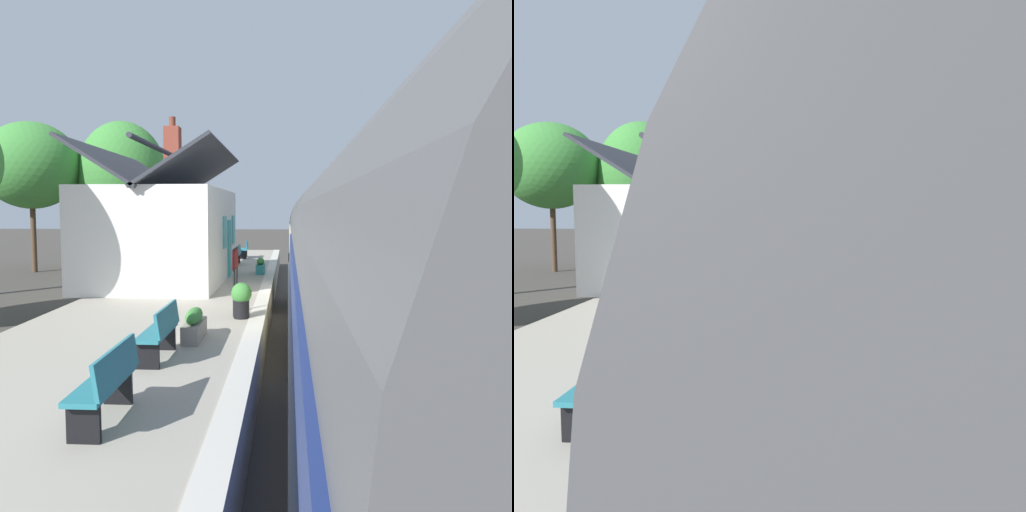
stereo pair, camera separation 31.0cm
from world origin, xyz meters
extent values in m
plane|color=#423D38|center=(0.00, 0.00, 0.00)|extent=(160.00, 160.00, 0.00)
cube|color=#A39B8C|center=(0.00, 3.61, 0.50)|extent=(32.00, 5.23, 0.99)
cube|color=beige|center=(0.00, 1.18, 1.00)|extent=(32.00, 0.36, 0.02)
cube|color=gray|center=(0.00, -1.62, 0.07)|extent=(52.00, 0.08, 0.14)
cube|color=gray|center=(0.00, -0.18, 0.07)|extent=(52.00, 0.08, 0.14)
cube|color=black|center=(-1.26, -0.90, 0.35)|extent=(8.79, 2.29, 0.70)
cube|color=beige|center=(-1.26, -0.90, 1.85)|extent=(9.55, 2.70, 2.30)
cylinder|color=#515154|center=(-1.26, -0.90, 3.00)|extent=(9.55, 2.65, 2.65)
cube|color=black|center=(-1.26, 0.47, 2.14)|extent=(8.12, 0.03, 0.80)
cylinder|color=black|center=(1.60, -0.90, 0.35)|extent=(0.70, 2.16, 0.70)
cylinder|color=black|center=(-4.13, -0.90, 0.35)|extent=(0.70, 2.16, 0.70)
cube|color=black|center=(3.53, -0.90, 2.25)|extent=(0.04, 2.16, 0.90)
cylinder|color=#F2EDCC|center=(3.55, -0.90, 1.27)|extent=(0.06, 0.24, 0.24)
cube|color=red|center=(3.59, -0.90, 0.82)|extent=(0.16, 2.56, 0.24)
cube|color=navy|center=(-11.17, -0.90, 1.85)|extent=(9.27, 2.70, 2.30)
cylinder|color=#515154|center=(-11.17, -0.90, 3.00)|extent=(9.27, 2.65, 2.65)
cube|color=black|center=(-11.17, 0.47, 2.14)|extent=(7.88, 0.03, 0.80)
cylinder|color=black|center=(-8.39, -0.90, 0.35)|extent=(0.70, 2.16, 0.70)
cube|color=white|center=(1.59, 4.75, 2.57)|extent=(7.51, 4.15, 3.17)
cube|color=#2D3038|center=(1.59, 3.71, 4.81)|extent=(8.01, 2.34, 1.52)
cube|color=#2D3038|center=(1.59, 5.79, 4.81)|extent=(8.01, 2.34, 1.52)
cylinder|color=#2D3038|center=(1.59, 4.75, 5.46)|extent=(8.01, 0.16, 0.16)
cube|color=brown|center=(2.91, 4.75, 5.33)|extent=(0.56, 0.56, 2.34)
cylinder|color=brown|center=(2.91, 4.75, 6.68)|extent=(0.24, 0.24, 0.36)
cube|color=teal|center=(2.85, 2.66, 2.04)|extent=(0.90, 0.06, 2.10)
cube|color=teal|center=(1.45, 2.66, 2.69)|extent=(0.80, 0.05, 1.10)
cube|color=teal|center=(4.25, 2.66, 2.69)|extent=(0.80, 0.05, 1.10)
cube|color=#26727F|center=(-8.01, 2.63, 1.44)|extent=(1.40, 0.41, 0.06)
cube|color=#26727F|center=(-8.01, 2.45, 1.67)|extent=(1.40, 0.11, 0.40)
cube|color=black|center=(-8.57, 2.63, 1.21)|extent=(0.06, 0.36, 0.44)
cube|color=black|center=(-7.45, 2.63, 1.21)|extent=(0.06, 0.36, 0.44)
cube|color=#26727F|center=(7.10, 2.88, 1.44)|extent=(1.40, 0.41, 0.06)
cube|color=#26727F|center=(7.10, 2.70, 1.67)|extent=(1.40, 0.12, 0.40)
cube|color=black|center=(6.54, 2.87, 1.21)|extent=(0.06, 0.36, 0.44)
cube|color=black|center=(7.66, 2.88, 1.21)|extent=(0.06, 0.36, 0.44)
cube|color=#26727F|center=(10.44, 2.79, 1.44)|extent=(1.42, 0.46, 0.06)
cube|color=#26727F|center=(10.44, 2.61, 1.67)|extent=(1.40, 0.16, 0.40)
cube|color=black|center=(9.88, 2.76, 1.21)|extent=(0.08, 0.36, 0.44)
cube|color=black|center=(11.00, 2.81, 1.21)|extent=(0.08, 0.36, 0.44)
cube|color=#26727F|center=(-10.58, 2.62, 1.44)|extent=(1.40, 0.41, 0.06)
cube|color=#26727F|center=(-10.58, 2.44, 1.67)|extent=(1.40, 0.11, 0.40)
cube|color=black|center=(-11.14, 2.61, 1.21)|extent=(0.06, 0.36, 0.44)
cube|color=black|center=(-10.02, 2.62, 1.21)|extent=(0.06, 0.36, 0.44)
cube|color=teal|center=(3.85, 1.55, 1.17)|extent=(1.07, 0.32, 0.35)
ellipsoid|color=#3D8438|center=(3.85, 1.55, 1.46)|extent=(0.96, 0.29, 0.29)
cube|color=gray|center=(-6.69, 2.25, 1.16)|extent=(1.07, 0.32, 0.34)
ellipsoid|color=#3D8438|center=(-6.69, 2.25, 1.45)|extent=(0.96, 0.29, 0.29)
cylinder|color=black|center=(-4.67, 1.53, 1.20)|extent=(0.36, 0.36, 0.41)
ellipsoid|color=#3D8438|center=(-4.67, 1.53, 1.56)|extent=(0.46, 0.46, 0.49)
cylinder|color=black|center=(-4.53, 1.72, 1.54)|extent=(0.06, 0.06, 1.10)
cylinder|color=black|center=(-3.93, 1.72, 1.54)|extent=(0.06, 0.06, 1.10)
cube|color=maroon|center=(-4.23, 1.72, 2.31)|extent=(0.90, 0.06, 0.44)
cube|color=black|center=(-4.23, 1.72, 2.31)|extent=(0.96, 0.03, 0.50)
cylinder|color=#4C3828|center=(13.44, 10.04, 1.72)|extent=(0.30, 0.30, 3.45)
ellipsoid|color=#3D8438|center=(13.44, 10.04, 5.54)|extent=(4.89, 5.02, 5.98)
cylinder|color=#4C3828|center=(11.86, 14.66, 2.12)|extent=(0.30, 0.30, 4.25)
ellipsoid|color=#3D8438|center=(11.86, 14.66, 5.91)|extent=(5.04, 5.37, 4.76)
camera|label=1|loc=(-16.29, 0.49, 3.43)|focal=36.49mm
camera|label=2|loc=(-16.27, 0.18, 3.43)|focal=36.49mm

